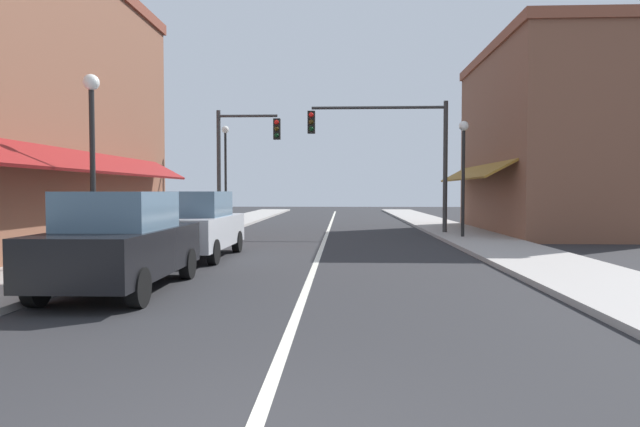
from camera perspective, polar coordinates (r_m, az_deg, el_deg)
ground_plane at (r=21.36m, az=0.65°, el=-2.39°), size 80.00×80.00×0.00m
sidewalk_left at (r=22.22m, az=-13.68°, el=-2.12°), size 2.60×56.00×0.12m
sidewalk_right at (r=21.89m, az=15.21°, el=-2.20°), size 2.60×56.00×0.12m
lane_center_stripe at (r=21.36m, az=0.65°, el=-2.38°), size 0.14×52.00×0.01m
storefront_left_block at (r=18.36m, az=-30.57°, el=10.05°), size 6.10×14.20×8.66m
storefront_right_block at (r=24.89m, az=22.69°, el=7.18°), size 6.13×10.20×7.87m
parked_car_nearest_left at (r=10.13m, az=-20.31°, el=-2.85°), size 1.83×4.12×1.77m
parked_car_second_left at (r=14.65m, az=-12.95°, el=-1.19°), size 1.83×4.12×1.77m
traffic_signal_mast_arm at (r=22.10m, az=7.99°, el=7.47°), size 5.65×0.50×5.41m
traffic_signal_left_corner at (r=23.93m, az=-8.53°, el=6.48°), size 2.84×0.50×5.32m
street_lamp_left_near at (r=13.23m, az=-23.01°, el=7.48°), size 0.36×0.36×4.40m
street_lamp_right_mid at (r=20.33m, az=14.97°, el=5.63°), size 0.36×0.36×4.33m
street_lamp_left_far at (r=27.19m, az=-9.99°, el=5.67°), size 0.36×0.36×5.01m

